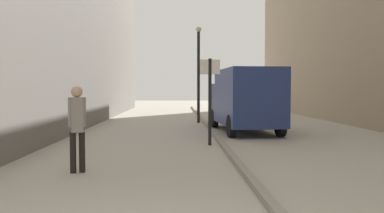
# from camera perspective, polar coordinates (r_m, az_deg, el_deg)

# --- Properties ---
(ground_plane) EXTENTS (80.00, 80.00, 0.00)m
(ground_plane) POSITION_cam_1_polar(r_m,az_deg,el_deg) (14.64, -3.17, -3.99)
(ground_plane) COLOR #A8A093
(kerb_strip) EXTENTS (0.16, 40.00, 0.12)m
(kerb_strip) POSITION_cam_1_polar(r_m,az_deg,el_deg) (14.69, 3.01, -3.74)
(kerb_strip) COLOR gray
(kerb_strip) RESTS_ON ground_plane
(pedestrian_main_foreground) EXTENTS (0.34, 0.25, 1.76)m
(pedestrian_main_foreground) POSITION_cam_1_polar(r_m,az_deg,el_deg) (8.02, -16.80, -2.35)
(pedestrian_main_foreground) COLOR black
(pedestrian_main_foreground) RESTS_ON ground_plane
(delivery_van) EXTENTS (2.31, 5.19, 2.44)m
(delivery_van) POSITION_cam_1_polar(r_m,az_deg,el_deg) (15.15, 7.85, 1.16)
(delivery_van) COLOR navy
(delivery_van) RESTS_ON ground_plane
(street_sign_post) EXTENTS (0.60, 0.10, 2.60)m
(street_sign_post) POSITION_cam_1_polar(r_m,az_deg,el_deg) (11.43, 2.69, 1.89)
(street_sign_post) COLOR black
(street_sign_post) RESTS_ON ground_plane
(lamp_post) EXTENTS (0.28, 0.28, 4.76)m
(lamp_post) POSITION_cam_1_polar(r_m,az_deg,el_deg) (18.92, 0.98, 5.78)
(lamp_post) COLOR black
(lamp_post) RESTS_ON ground_plane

